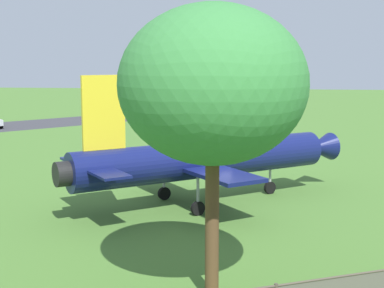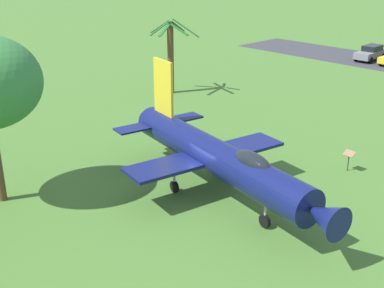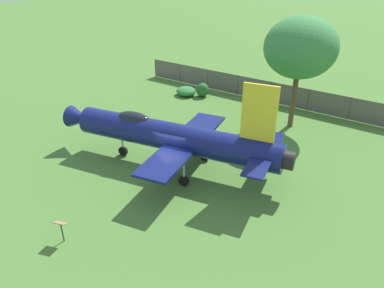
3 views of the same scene
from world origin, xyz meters
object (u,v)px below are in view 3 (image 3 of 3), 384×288
at_px(display_jet, 170,136).
at_px(shrub_by_tree, 203,90).
at_px(shade_tree, 301,48).
at_px(info_plaque, 61,226).
at_px(shrub_near_fence, 186,91).

bearing_deg(display_jet, shrub_by_tree, -76.57).
distance_m(shade_tree, info_plaque, 18.64).
bearing_deg(info_plaque, shrub_near_fence, -134.48).
bearing_deg(info_plaque, shrub_by_tree, -138.94).
xyz_separation_m(shrub_by_tree, info_plaque, (14.91, 12.99, 0.23)).
distance_m(shrub_by_tree, info_plaque, 19.78).
relative_size(shrub_near_fence, shrub_by_tree, 1.49).
xyz_separation_m(display_jet, shrub_near_fence, (-6.74, -10.56, -1.70)).
relative_size(display_jet, shrub_near_fence, 6.81).
distance_m(display_jet, shade_tree, 11.08).
bearing_deg(display_jet, shrub_near_fence, -69.52).
bearing_deg(shrub_near_fence, info_plaque, 45.52).
height_order(display_jet, shade_tree, shade_tree).
bearing_deg(shrub_near_fence, display_jet, 57.43).
distance_m(shrub_near_fence, shrub_by_tree, 1.56).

